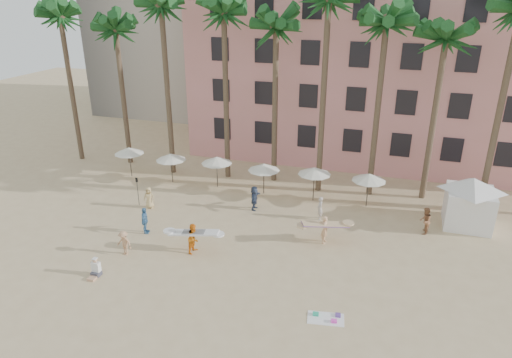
{
  "coord_description": "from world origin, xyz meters",
  "views": [
    {
      "loc": [
        8.42,
        -19.23,
        15.06
      ],
      "look_at": [
        0.42,
        6.0,
        4.0
      ],
      "focal_mm": 32.0,
      "sensor_mm": 36.0,
      "label": 1
    }
  ],
  "objects_px": {
    "carrier_yellow": "(325,228)",
    "carrier_white": "(194,237)",
    "cabana": "(470,198)",
    "pink_hotel": "(387,70)"
  },
  "relations": [
    {
      "from": "carrier_yellow",
      "to": "carrier_white",
      "type": "relative_size",
      "value": 0.96
    },
    {
      "from": "pink_hotel",
      "to": "cabana",
      "type": "relative_size",
      "value": 7.65
    },
    {
      "from": "cabana",
      "to": "pink_hotel",
      "type": "bearing_deg",
      "value": 115.34
    },
    {
      "from": "cabana",
      "to": "carrier_white",
      "type": "xyz_separation_m",
      "value": [
        -16.35,
        -8.84,
        -1.05
      ]
    },
    {
      "from": "cabana",
      "to": "carrier_yellow",
      "type": "bearing_deg",
      "value": -149.14
    },
    {
      "from": "pink_hotel",
      "to": "carrier_yellow",
      "type": "bearing_deg",
      "value": -96.08
    },
    {
      "from": "pink_hotel",
      "to": "carrier_yellow",
      "type": "xyz_separation_m",
      "value": [
        -2.09,
        -19.64,
        -6.95
      ]
    },
    {
      "from": "cabana",
      "to": "carrier_yellow",
      "type": "distance_m",
      "value": 10.39
    },
    {
      "from": "pink_hotel",
      "to": "carrier_white",
      "type": "distance_m",
      "value": 26.02
    },
    {
      "from": "cabana",
      "to": "carrier_yellow",
      "type": "relative_size",
      "value": 1.51
    }
  ]
}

